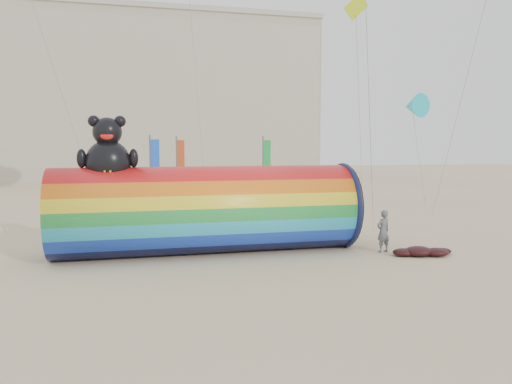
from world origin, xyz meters
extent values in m
plane|color=#CCB58C|center=(0.00, 0.00, 0.00)|extent=(160.00, 160.00, 0.00)
cube|color=#B7AD99|center=(-12.00, 46.00, 10.00)|extent=(60.00, 15.00, 20.00)
cube|color=#28303D|center=(-12.00, 38.44, 10.50)|extent=(59.50, 0.12, 17.00)
cube|color=#B2ADA0|center=(-12.00, 46.00, 20.30)|extent=(60.40, 15.40, 0.60)
cylinder|color=red|center=(-1.95, 0.17, 1.83)|extent=(12.55, 3.66, 3.66)
torus|color=#0F1438|center=(4.20, 0.17, 1.83)|extent=(0.25, 3.84, 3.84)
cylinder|color=black|center=(4.35, 0.17, 1.83)|extent=(0.06, 3.62, 3.62)
ellipsoid|color=black|center=(-5.92, 0.17, 3.82)|extent=(1.79, 1.60, 1.88)
ellipsoid|color=yellow|center=(-5.92, -0.40, 3.71)|extent=(0.92, 0.40, 0.81)
sphere|color=black|center=(-5.92, 0.17, 5.07)|extent=(1.15, 1.15, 1.15)
sphere|color=black|center=(-6.43, 0.17, 5.49)|extent=(0.46, 0.46, 0.46)
sphere|color=black|center=(-5.42, 0.17, 5.49)|extent=(0.46, 0.46, 0.46)
ellipsoid|color=red|center=(-5.92, -0.30, 4.92)|extent=(0.51, 0.18, 0.32)
ellipsoid|color=black|center=(-6.92, 0.07, 4.03)|extent=(0.38, 0.38, 0.75)
ellipsoid|color=black|center=(-4.93, 0.07, 4.03)|extent=(0.38, 0.38, 0.75)
imported|color=#53575A|center=(5.31, -1.60, 0.90)|extent=(0.75, 0.59, 1.80)
ellipsoid|color=#3B0A0D|center=(6.36, -2.65, 0.20)|extent=(1.17, 0.99, 0.41)
ellipsoid|color=#3B0A0D|center=(7.06, -2.85, 0.17)|extent=(0.99, 0.84, 0.34)
ellipsoid|color=#3B0A0D|center=(5.76, -2.50, 0.16)|extent=(0.91, 0.77, 0.32)
ellipsoid|color=#3B0A0D|center=(6.66, -2.25, 0.14)|extent=(0.78, 0.66, 0.27)
ellipsoid|color=#3B0A0D|center=(7.56, -2.55, 0.13)|extent=(0.73, 0.62, 0.25)
cylinder|color=#59595E|center=(-3.87, 12.04, 2.60)|extent=(0.10, 0.10, 5.20)
cube|color=blue|center=(-3.56, 12.04, 2.65)|extent=(0.56, 0.06, 4.50)
cylinder|color=#59595E|center=(-1.74, 17.23, 2.60)|extent=(0.10, 0.10, 5.20)
cube|color=#BA3F1A|center=(-1.43, 17.23, 2.65)|extent=(0.56, 0.06, 4.50)
cylinder|color=#59595E|center=(4.52, 15.53, 2.60)|extent=(0.10, 0.10, 5.20)
cube|color=green|center=(4.83, 15.53, 2.65)|extent=(0.56, 0.06, 4.50)
cube|color=#C1DC17|center=(8.11, 7.50, 12.70)|extent=(0.94, 0.06, 1.32)
cone|color=#1ABDD5|center=(13.13, 9.24, 7.11)|extent=(1.57, 1.57, 1.41)
camera|label=1|loc=(-4.99, -20.59, 4.57)|focal=35.00mm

